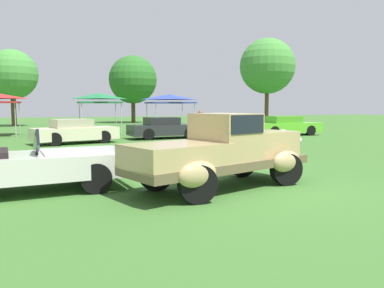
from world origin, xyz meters
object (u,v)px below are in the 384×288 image
(show_car_charcoal, at_px, (164,128))
(canopy_tent_right_field, at_px, (170,98))
(show_car_lime, at_px, (286,126))
(spectator_near_truck, at_px, (200,130))
(feature_pickup_truck, at_px, (222,150))
(show_car_cream, at_px, (74,131))
(neighbor_convertible, at_px, (30,166))
(canopy_tent_center_field, at_px, (99,97))

(show_car_charcoal, distance_m, canopy_tent_right_field, 6.01)
(show_car_lime, relative_size, spectator_near_truck, 2.59)
(feature_pickup_truck, xyz_separation_m, spectator_near_truck, (1.93, 6.52, 0.04))
(show_car_cream, relative_size, canopy_tent_right_field, 1.42)
(show_car_cream, relative_size, show_car_charcoal, 1.04)
(neighbor_convertible, relative_size, canopy_tent_right_field, 1.51)
(show_car_charcoal, relative_size, canopy_tent_center_field, 1.55)
(show_car_cream, bearing_deg, feature_pickup_truck, -77.32)
(show_car_charcoal, distance_m, show_car_lime, 8.00)
(canopy_tent_right_field, bearing_deg, neighbor_convertible, -114.91)
(feature_pickup_truck, xyz_separation_m, show_car_cream, (-2.71, 12.05, -0.27))
(canopy_tent_center_field, distance_m, canopy_tent_right_field, 5.13)
(show_car_cream, distance_m, spectator_near_truck, 7.23)
(feature_pickup_truck, xyz_separation_m, show_car_lime, (10.29, 13.25, -0.27))
(neighbor_convertible, distance_m, spectator_near_truck, 8.18)
(show_car_charcoal, distance_m, spectator_near_truck, 6.97)
(feature_pickup_truck, xyz_separation_m, canopy_tent_right_field, (4.21, 18.87, 1.55))
(neighbor_convertible, distance_m, canopy_tent_right_field, 19.80)
(canopy_tent_right_field, bearing_deg, show_car_cream, -135.43)
(show_car_cream, bearing_deg, show_car_charcoal, 15.84)
(show_car_cream, distance_m, canopy_tent_right_field, 9.88)
(feature_pickup_truck, relative_size, show_car_cream, 1.09)
(feature_pickup_truck, xyz_separation_m, canopy_tent_center_field, (-0.85, 17.99, 1.55))
(neighbor_convertible, distance_m, show_car_lime, 18.90)
(neighbor_convertible, xyz_separation_m, show_car_lime, (14.38, 12.26, 0.02))
(feature_pickup_truck, height_order, spectator_near_truck, feature_pickup_truck)
(show_car_lime, bearing_deg, feature_pickup_truck, -127.83)
(spectator_near_truck, bearing_deg, canopy_tent_right_field, 79.53)
(spectator_near_truck, height_order, canopy_tent_right_field, canopy_tent_right_field)
(spectator_near_truck, distance_m, canopy_tent_center_field, 11.89)
(show_car_lime, distance_m, canopy_tent_right_field, 8.48)
(show_car_cream, bearing_deg, spectator_near_truck, -50.01)
(feature_pickup_truck, height_order, neighbor_convertible, feature_pickup_truck)
(canopy_tent_center_field, relative_size, canopy_tent_right_field, 0.88)
(show_car_cream, xyz_separation_m, canopy_tent_center_field, (1.87, 5.94, 1.82))
(spectator_near_truck, bearing_deg, show_car_cream, 129.99)
(canopy_tent_right_field, bearing_deg, show_car_lime, -42.74)
(show_car_lime, relative_size, canopy_tent_right_field, 1.42)
(feature_pickup_truck, relative_size, show_car_lime, 1.09)
(feature_pickup_truck, relative_size, spectator_near_truck, 2.83)
(show_car_charcoal, xyz_separation_m, show_car_lime, (8.00, -0.22, 0.00))
(canopy_tent_center_field, bearing_deg, feature_pickup_truck, -87.31)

